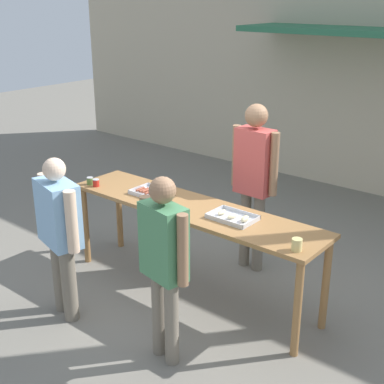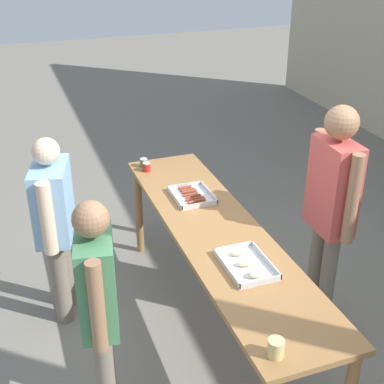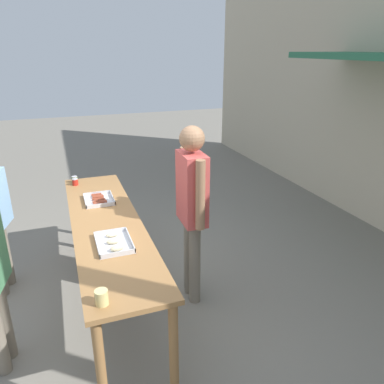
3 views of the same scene
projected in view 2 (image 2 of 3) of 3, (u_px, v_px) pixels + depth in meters
The scene contains 10 objects.
ground_plane at pixel (215, 330), 4.28m from camera, with size 24.00×24.00×0.00m, color slate.
serving_table at pixel (217, 244), 3.91m from camera, with size 2.79×0.64×0.94m.
food_tray_sausages at pixel (192, 196), 4.31m from camera, with size 0.37×0.30×0.04m.
food_tray_buns at pixel (247, 265), 3.44m from camera, with size 0.42×0.29×0.06m.
condiment_jar_mustard at pixel (144, 163), 4.83m from camera, with size 0.07×0.07×0.08m.
condiment_jar_ketchup at pixel (147, 167), 4.75m from camera, with size 0.07×0.07×0.08m.
beer_cup at pixel (276, 348), 2.73m from camera, with size 0.09×0.09×0.10m.
person_server_behind_table at pixel (331, 201), 3.88m from camera, with size 0.57×0.24×1.84m.
person_customer_holding_hotdog at pixel (55, 217), 4.09m from camera, with size 0.65×0.36×1.55m.
person_customer_with_cup at pixel (99, 299), 3.13m from camera, with size 0.55×0.28×1.60m.
Camera 2 is at (3.04, -1.31, 2.94)m, focal length 50.00 mm.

